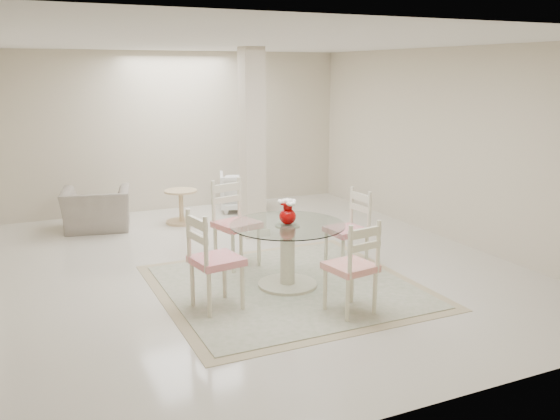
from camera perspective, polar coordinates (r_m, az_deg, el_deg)
name	(u,v)px	position (r m, az deg, el deg)	size (l,w,h in m)	color
ground	(255,265)	(7.48, -2.38, -5.27)	(7.00, 7.00, 0.00)	beige
room_shell	(254,116)	(7.11, -2.53, 9.04)	(6.02, 7.02, 2.71)	beige
column	(252,144)	(8.55, -2.69, 6.36)	(0.30, 0.30, 2.70)	beige
area_rug	(287,286)	(6.74, 0.72, -7.35)	(2.83, 2.83, 0.02)	tan
dining_table	(287,255)	(6.62, 0.73, -4.39)	(1.27, 1.27, 0.73)	beige
red_vase	(288,212)	(6.48, 0.75, -0.17)	(0.22, 0.21, 0.29)	#A80505
dining_chair_east	(351,224)	(7.24, 6.89, -1.31)	(0.47, 0.47, 1.08)	beige
dining_chair_north	(233,217)	(7.33, -4.54, -0.65)	(0.57, 0.57, 1.18)	beige
dining_chair_west	(210,253)	(5.96, -6.78, -4.17)	(0.53, 0.53, 1.15)	#EDE4C2
dining_chair_south	(355,261)	(5.86, 7.25, -4.88)	(0.49, 0.49, 1.08)	#F4EEC9
recliner_taupe	(97,209)	(9.42, -17.22, 0.05)	(0.98, 0.86, 0.64)	gray
armchair_white	(241,191)	(10.30, -3.76, 1.83)	(0.72, 0.74, 0.67)	white
side_table	(181,208)	(9.54, -9.49, 0.20)	(0.52, 0.52, 0.54)	#DAC486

